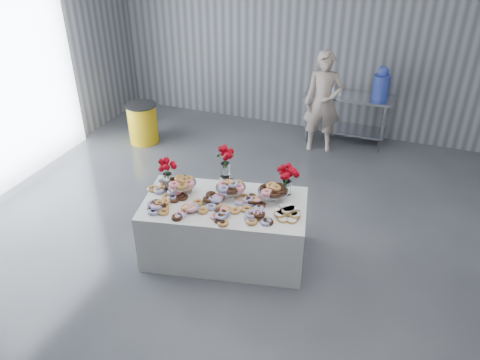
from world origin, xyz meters
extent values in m
plane|color=#3A3D42|center=(0.00, 0.00, 0.00)|extent=(9.00, 9.00, 0.00)
cube|color=gray|center=(0.00, 4.50, 2.00)|extent=(8.00, 0.04, 4.00)
cube|color=white|center=(-3.94, 1.00, 1.50)|extent=(0.05, 3.00, 3.00)
cube|color=white|center=(-0.27, 0.40, 0.38)|extent=(2.06, 1.37, 0.75)
cube|color=silver|center=(0.55, 4.10, 0.88)|extent=(1.50, 0.60, 0.04)
cube|color=silver|center=(0.55, 4.10, 0.25)|extent=(1.40, 0.55, 0.03)
cylinder|color=silver|center=(-0.10, 3.85, 0.43)|extent=(0.04, 0.04, 0.86)
cylinder|color=silver|center=(1.20, 3.85, 0.43)|extent=(0.04, 0.04, 0.86)
cylinder|color=silver|center=(-0.10, 4.35, 0.43)|extent=(0.04, 0.04, 0.86)
cylinder|color=silver|center=(1.20, 4.35, 0.43)|extent=(0.04, 0.04, 0.86)
cylinder|color=silver|center=(-0.84, 0.43, 0.81)|extent=(0.06, 0.06, 0.12)
cylinder|color=silver|center=(-0.84, 0.43, 0.88)|extent=(0.36, 0.36, 0.01)
cylinder|color=silver|center=(-0.25, 0.56, 0.81)|extent=(0.06, 0.06, 0.12)
cylinder|color=silver|center=(-0.25, 0.56, 0.88)|extent=(0.36, 0.36, 0.01)
cylinder|color=silver|center=(0.24, 0.66, 0.81)|extent=(0.06, 0.06, 0.12)
cylinder|color=silver|center=(0.24, 0.66, 0.88)|extent=(0.36, 0.36, 0.01)
cylinder|color=white|center=(-1.05, 0.49, 0.84)|extent=(0.11, 0.11, 0.18)
cylinder|color=#1E5919|center=(-1.05, 0.49, 0.97)|extent=(0.04, 0.04, 0.18)
cylinder|color=white|center=(0.36, 0.84, 0.84)|extent=(0.11, 0.11, 0.18)
cylinder|color=#1E5919|center=(0.36, 0.84, 0.97)|extent=(0.04, 0.04, 0.18)
cylinder|color=silver|center=(-0.39, 0.73, 0.82)|extent=(0.14, 0.14, 0.15)
cylinder|color=white|center=(-0.39, 0.73, 0.99)|extent=(0.11, 0.11, 0.18)
cylinder|color=#1E5919|center=(-0.39, 0.73, 1.12)|extent=(0.04, 0.04, 0.18)
cylinder|color=blue|center=(1.05, 4.10, 1.10)|extent=(0.28, 0.28, 0.40)
sphere|color=blue|center=(1.05, 4.10, 1.36)|extent=(0.20, 0.20, 0.20)
imported|color=#CC8C93|center=(0.19, 3.66, 0.86)|extent=(0.71, 0.55, 1.73)
cylinder|color=yellow|center=(-2.85, 2.81, 0.35)|extent=(0.51, 0.51, 0.69)
cylinder|color=black|center=(-2.85, 2.81, 0.70)|extent=(0.56, 0.56, 0.02)
camera|label=1|loc=(1.51, -3.79, 3.76)|focal=35.00mm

